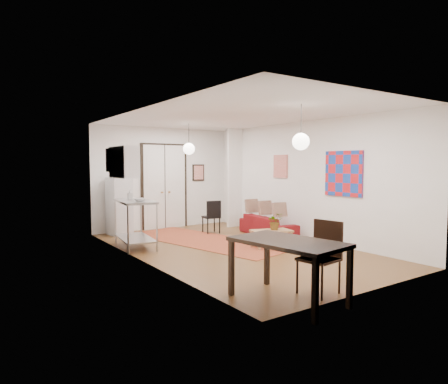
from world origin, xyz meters
TOP-DOWN VIEW (x-y plane):
  - floor at (0.00, 0.00)m, footprint 7.00×7.00m
  - ceiling at (0.00, 0.00)m, footprint 4.20×7.00m
  - wall_back at (0.00, 3.50)m, footprint 4.20×0.02m
  - wall_front at (0.00, -3.50)m, footprint 4.20×0.02m
  - wall_left at (-2.10, 0.00)m, footprint 0.02×7.00m
  - wall_right at (2.10, 0.00)m, footprint 0.02×7.00m
  - double_doors at (0.00, 3.46)m, footprint 1.44×0.06m
  - stub_partition at (1.85, 2.55)m, footprint 0.50×0.10m
  - wall_cabinet at (-1.92, 1.50)m, footprint 0.35×1.00m
  - painting_popart at (2.08, -1.25)m, footprint 0.05×1.00m
  - painting_abstract at (2.08, 0.80)m, footprint 0.05×0.50m
  - poster_back at (1.15, 3.47)m, footprint 0.40×0.03m
  - print_left at (-2.07, 2.00)m, footprint 0.03×0.44m
  - pendant_back at (0.00, 2.00)m, footprint 0.30×0.30m
  - pendant_front at (0.00, -2.00)m, footprint 0.30×0.30m
  - kilim_rug at (-0.03, 1.14)m, footprint 2.63×4.64m
  - sofa at (1.69, 0.84)m, footprint 1.86×0.91m
  - coffee_table at (0.77, -0.36)m, footprint 0.97×0.68m
  - potted_plant at (0.87, -0.36)m, footprint 0.40×0.37m
  - kitchen_counter at (-1.74, 1.36)m, footprint 0.88×1.46m
  - bowl at (-1.75, 1.06)m, footprint 0.29×0.29m
  - soap_bottle at (-1.75, 1.61)m, footprint 0.12×0.12m
  - fridge at (-1.46, 3.15)m, footprint 0.60×0.60m
  - dining_table at (-1.37, -3.15)m, footprint 1.07×1.62m
  - dining_chair_near at (-0.77, -3.04)m, footprint 0.56×0.74m
  - dining_chair_far at (-0.77, -3.04)m, footprint 0.56×0.74m
  - black_side_chair at (0.66, 2.06)m, footprint 0.46×0.46m

SIDE VIEW (x-z plane):
  - floor at x=0.00m, z-range 0.00..0.00m
  - kilim_rug at x=-0.03m, z-range 0.00..0.01m
  - sofa at x=1.69m, z-range 0.00..0.52m
  - coffee_table at x=0.77m, z-range 0.14..0.53m
  - black_side_chair at x=0.66m, z-range 0.07..0.96m
  - potted_plant at x=0.87m, z-range 0.39..0.77m
  - dining_chair_near at x=-0.77m, z-range 0.08..1.12m
  - dining_chair_far at x=-0.77m, z-range 0.08..1.12m
  - kitchen_counter at x=-1.74m, z-range 0.18..1.24m
  - dining_table at x=-1.37m, z-range 0.33..1.17m
  - fridge at x=-1.46m, z-range 0.00..1.51m
  - bowl at x=-1.75m, z-range 1.06..1.12m
  - soap_bottle at x=-1.75m, z-range 1.06..1.28m
  - double_doors at x=0.00m, z-range -0.05..2.45m
  - wall_back at x=0.00m, z-range 0.00..2.90m
  - wall_front at x=0.00m, z-range 0.00..2.90m
  - wall_left at x=-2.10m, z-range 0.00..2.90m
  - wall_right at x=2.10m, z-range 0.00..2.90m
  - stub_partition at x=1.85m, z-range 0.00..2.90m
  - poster_back at x=1.15m, z-range 1.35..1.85m
  - painting_popart at x=2.08m, z-range 1.15..2.15m
  - painting_abstract at x=2.08m, z-range 1.50..2.10m
  - wall_cabinet at x=-1.92m, z-range 1.55..2.25m
  - print_left at x=-2.07m, z-range 1.68..2.22m
  - pendant_back at x=0.00m, z-range 1.85..2.65m
  - pendant_front at x=0.00m, z-range 1.85..2.65m
  - ceiling at x=0.00m, z-range 2.89..2.91m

